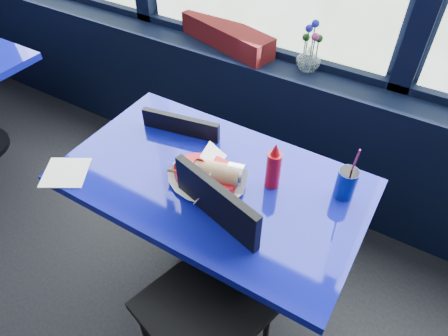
# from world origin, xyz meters

# --- Properties ---
(window_sill) EXTENTS (5.00, 0.26, 0.80)m
(window_sill) POSITION_xyz_m (0.00, 2.87, 0.40)
(window_sill) COLOR black
(window_sill) RESTS_ON ground
(near_table) EXTENTS (1.20, 0.70, 0.75)m
(near_table) POSITION_xyz_m (0.30, 2.00, 0.57)
(near_table) COLOR black
(near_table) RESTS_ON ground
(chair_near_front) EXTENTS (0.51, 0.51, 0.92)m
(chair_near_front) POSITION_xyz_m (0.45, 1.73, 0.53)
(chair_near_front) COLOR black
(chair_near_front) RESTS_ON ground
(chair_near_back) EXTENTS (0.44, 0.45, 0.84)m
(chair_near_back) POSITION_xyz_m (0.05, 2.28, 0.48)
(chair_near_back) COLOR black
(chair_near_back) RESTS_ON ground
(planter_box) EXTENTS (0.62, 0.31, 0.12)m
(planter_box) POSITION_xyz_m (-0.17, 2.90, 0.86)
(planter_box) COLOR maroon
(planter_box) RESTS_ON window_sill
(flower_vase) EXTENTS (0.15, 0.15, 0.26)m
(flower_vase) POSITION_xyz_m (0.33, 2.88, 0.88)
(flower_vase) COLOR silver
(flower_vase) RESTS_ON window_sill
(food_basket) EXTENTS (0.31, 0.31, 0.10)m
(food_basket) POSITION_xyz_m (0.29, 1.98, 0.79)
(food_basket) COLOR red
(food_basket) RESTS_ON near_table
(ketchup_bottle) EXTENTS (0.06, 0.06, 0.21)m
(ketchup_bottle) POSITION_xyz_m (0.52, 2.09, 0.84)
(ketchup_bottle) COLOR red
(ketchup_bottle) RESTS_ON near_table
(soda_cup) EXTENTS (0.08, 0.08, 0.26)m
(soda_cup) POSITION_xyz_m (0.77, 2.18, 0.81)
(soda_cup) COLOR navy
(soda_cup) RESTS_ON near_table
(napkin) EXTENTS (0.23, 0.23, 0.00)m
(napkin) POSITION_xyz_m (-0.22, 1.72, 0.75)
(napkin) COLOR white
(napkin) RESTS_ON near_table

